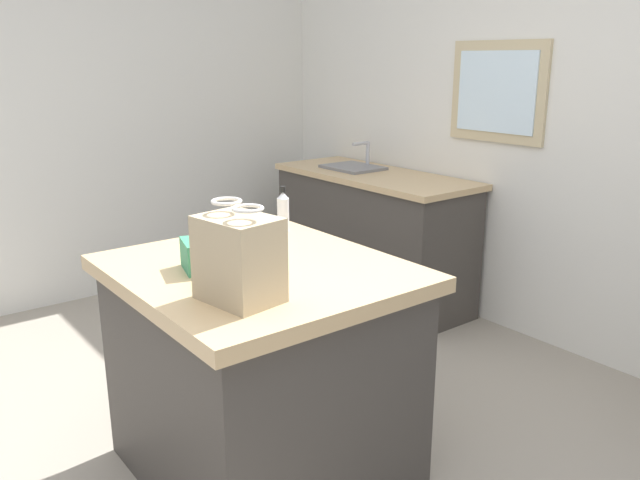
# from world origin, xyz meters

# --- Properties ---
(back_wall) EXTENTS (5.39, 0.13, 2.72)m
(back_wall) POSITION_xyz_m (-0.01, 2.23, 1.36)
(back_wall) COLOR silver
(back_wall) RESTS_ON ground
(left_wall) EXTENTS (0.10, 4.47, 2.72)m
(left_wall) POSITION_xyz_m (-2.69, 0.00, 1.36)
(left_wall) COLOR silver
(left_wall) RESTS_ON ground
(kitchen_island) EXTENTS (1.12, 1.00, 0.90)m
(kitchen_island) POSITION_xyz_m (-0.17, 0.15, 0.46)
(kitchen_island) COLOR #423D38
(kitchen_island) RESTS_ON ground
(sink_counter) EXTENTS (1.53, 0.62, 1.10)m
(sink_counter) POSITION_xyz_m (-1.39, 1.87, 0.47)
(sink_counter) COLOR #423D38
(sink_counter) RESTS_ON ground
(shopping_bag) EXTENTS (0.29, 0.23, 0.33)m
(shopping_bag) POSITION_xyz_m (0.10, -0.10, 1.05)
(shopping_bag) COLOR tan
(shopping_bag) RESTS_ON kitchen_island
(small_box) EXTENTS (0.20, 0.18, 0.11)m
(small_box) POSITION_xyz_m (-0.26, -0.04, 0.96)
(small_box) COLOR #388E66
(small_box) RESTS_ON kitchen_island
(bottle) EXTENTS (0.05, 0.05, 0.21)m
(bottle) POSITION_xyz_m (-0.53, 0.51, 1.00)
(bottle) COLOR white
(bottle) RESTS_ON kitchen_island
(ear_defenders) EXTENTS (0.20, 0.20, 0.06)m
(ear_defenders) POSITION_xyz_m (-0.33, 0.18, 0.93)
(ear_defenders) COLOR black
(ear_defenders) RESTS_ON kitchen_island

